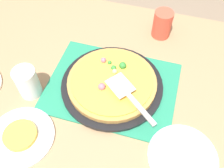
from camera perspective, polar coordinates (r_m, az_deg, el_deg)
name	(u,v)px	position (r m, az deg, el deg)	size (l,w,h in m)	color
ground_plane	(112,156)	(1.63, 0.00, -16.06)	(8.00, 8.00, 0.00)	#84705B
dining_table	(112,102)	(1.04, 0.00, -4.14)	(1.40, 1.00, 0.75)	#9E7A56
placemat	(112,87)	(0.95, 0.00, -0.60)	(0.48, 0.36, 0.01)	#237F5B
pizza_pan	(112,85)	(0.94, 0.00, -0.25)	(0.38, 0.38, 0.01)	black
pizza	(112,82)	(0.93, 0.00, 0.53)	(0.33, 0.33, 0.05)	#B78442
plate_far_right	(21,137)	(0.90, -19.85, -11.16)	(0.22, 0.22, 0.01)	white
plate_side	(183,157)	(0.85, 15.68, -15.63)	(0.22, 0.22, 0.01)	white
served_slice_right	(20,135)	(0.89, -20.09, -10.80)	(0.11, 0.11, 0.02)	gold
cup_far	(162,24)	(1.12, 11.31, 13.16)	(0.08, 0.08, 0.12)	#E04C38
cup_corner	(28,82)	(0.94, -18.57, 0.34)	(0.08, 0.08, 0.12)	white
pizza_server	(128,95)	(0.85, 3.74, -2.46)	(0.21, 0.18, 0.01)	silver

